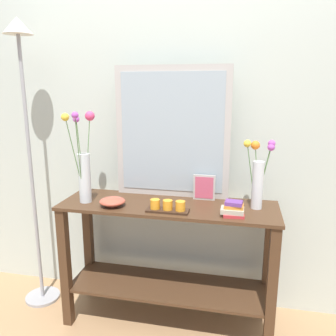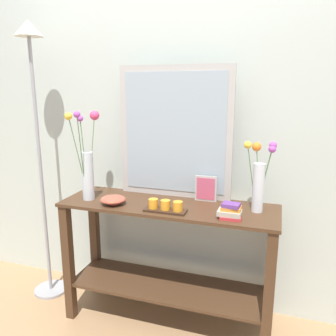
{
  "view_description": "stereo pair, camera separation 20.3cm",
  "coord_description": "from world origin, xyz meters",
  "views": [
    {
      "loc": [
        0.42,
        -1.93,
        1.5
      ],
      "look_at": [
        0.0,
        0.0,
        1.03
      ],
      "focal_mm": 36.59,
      "sensor_mm": 36.0,
      "label": 1
    },
    {
      "loc": [
        0.61,
        -1.88,
        1.5
      ],
      "look_at": [
        0.0,
        0.0,
        1.03
      ],
      "focal_mm": 36.59,
      "sensor_mm": 36.0,
      "label": 2
    }
  ],
  "objects": [
    {
      "name": "vase_right",
      "position": [
        0.52,
        0.05,
        1.0
      ],
      "size": [
        0.18,
        0.1,
        0.41
      ],
      "color": "silver",
      "rests_on": "console_table"
    },
    {
      "name": "mirror_leaning",
      "position": [
        -0.01,
        0.18,
        1.22
      ],
      "size": [
        0.73,
        0.03,
        0.83
      ],
      "color": "#B7B2AD",
      "rests_on": "console_table"
    },
    {
      "name": "book_stack",
      "position": [
        0.39,
        -0.11,
        0.84
      ],
      "size": [
        0.13,
        0.1,
        0.08
      ],
      "color": "#C63338",
      "rests_on": "console_table"
    },
    {
      "name": "picture_frame_small",
      "position": [
        0.2,
        0.13,
        0.88
      ],
      "size": [
        0.14,
        0.01,
        0.16
      ],
      "color": "#B7B2AD",
      "rests_on": "console_table"
    },
    {
      "name": "console_table",
      "position": [
        0.0,
        0.0,
        0.5
      ],
      "size": [
        1.32,
        0.42,
        0.8
      ],
      "color": "#472D1C",
      "rests_on": "ground"
    },
    {
      "name": "candle_tray",
      "position": [
        0.02,
        -0.12,
        0.83
      ],
      "size": [
        0.24,
        0.09,
        0.07
      ],
      "color": "#382316",
      "rests_on": "console_table"
    },
    {
      "name": "decorative_bowl",
      "position": [
        -0.32,
        -0.1,
        0.83
      ],
      "size": [
        0.15,
        0.15,
        0.05
      ],
      "color": "#B24C38",
      "rests_on": "console_table"
    },
    {
      "name": "wall_back",
      "position": [
        0.0,
        0.33,
        1.35
      ],
      "size": [
        6.4,
        0.08,
        2.7
      ],
      "primitive_type": "cube",
      "color": "beige",
      "rests_on": "ground"
    },
    {
      "name": "ground_plane",
      "position": [
        0.0,
        0.0,
        -0.01
      ],
      "size": [
        7.0,
        6.0,
        0.02
      ],
      "primitive_type": "cube",
      "color": "#A87F56"
    },
    {
      "name": "floor_lamp",
      "position": [
        -0.94,
        0.04,
        1.29
      ],
      "size": [
        0.24,
        0.24,
        1.91
      ],
      "color": "#9E9EA3",
      "rests_on": "ground"
    },
    {
      "name": "tall_vase_left",
      "position": [
        -0.51,
        -0.06,
        1.03
      ],
      "size": [
        0.12,
        0.27,
        0.56
      ],
      "color": "silver",
      "rests_on": "console_table"
    }
  ]
}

